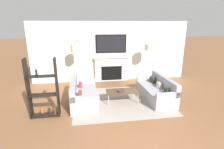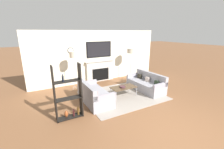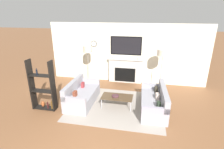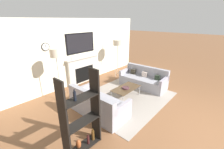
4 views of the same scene
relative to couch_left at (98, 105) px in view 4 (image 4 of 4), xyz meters
The scene contains 10 objects.
ground_plane 3.06m from the couch_left, 64.80° to the right, with size 60.00×60.00×0.00m, color brown.
fireplace_wall 2.86m from the couch_left, 61.23° to the left, with size 7.16×0.28×2.70m.
area_rug 1.33m from the couch_left, ahead, with size 3.20×2.63×0.01m.
couch_left is the anchor object (origin of this frame).
couch_right 2.60m from the couch_left, ahead, with size 0.86×1.89×0.81m.
coffee_table 1.33m from the couch_left, ahead, with size 1.08×0.57×0.39m.
decorative_bowl 1.27m from the couch_left, ahead, with size 0.24×0.24×0.06m.
floor_lamp_left 2.10m from the couch_left, 98.95° to the left, with size 0.37×0.37×1.80m.
floor_lamp_right 3.53m from the couch_left, 29.27° to the left, with size 0.44×0.44×1.77m.
shelf_unit 1.35m from the couch_left, 148.56° to the right, with size 0.82×0.28×1.73m.
Camera 4 is at (-3.88, -0.04, 2.65)m, focal length 24.00 mm.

